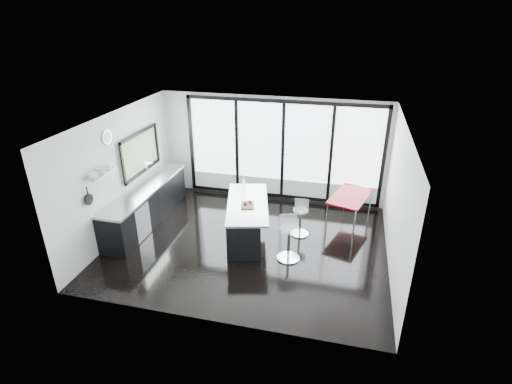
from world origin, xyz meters
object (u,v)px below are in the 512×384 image
(bar_stool_far, at_px, (300,222))
(bar_stool_near, at_px, (289,243))
(island, at_px, (245,219))
(red_table, at_px, (349,209))

(bar_stool_far, bearing_deg, bar_stool_near, -95.58)
(bar_stool_near, bearing_deg, bar_stool_far, 65.70)
(island, height_order, bar_stool_near, island)
(bar_stool_near, height_order, red_table, bar_stool_near)
(red_table, bearing_deg, island, -151.35)
(bar_stool_near, height_order, bar_stool_far, bar_stool_near)
(bar_stool_near, bearing_deg, island, 130.24)
(bar_stool_far, relative_size, red_table, 0.49)
(bar_stool_far, distance_m, red_table, 1.38)
(island, distance_m, bar_stool_near, 1.31)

